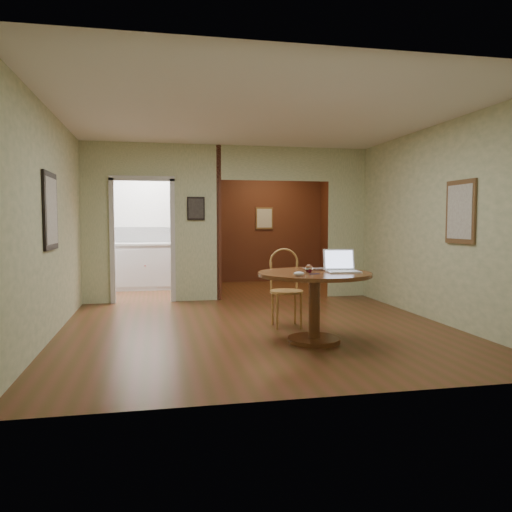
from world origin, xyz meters
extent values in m
plane|color=#4F3216|center=(0.00, 0.00, 0.00)|extent=(5.00, 5.00, 0.00)
plane|color=white|center=(0.00, 0.00, 2.70)|extent=(5.00, 5.00, 0.00)
plane|color=beige|center=(0.00, -2.50, 1.35)|extent=(5.00, 0.00, 5.00)
plane|color=beige|center=(-2.50, 0.00, 1.35)|extent=(0.00, 5.00, 5.00)
plane|color=beige|center=(2.50, 0.00, 1.35)|extent=(0.00, 5.00, 5.00)
cube|color=beige|center=(-2.25, 2.50, 1.35)|extent=(0.50, 2.70, 0.04)
cube|color=beige|center=(-0.60, 2.50, 1.35)|extent=(0.80, 2.70, 0.04)
cube|color=beige|center=(2.15, 2.50, 1.35)|extent=(0.70, 2.70, 0.04)
plane|color=white|center=(-1.35, 4.50, 1.35)|extent=(2.70, 0.00, 2.70)
plane|color=#3F1B12|center=(1.15, 5.00, 1.35)|extent=(2.70, 0.00, 2.70)
cube|color=#3F1B12|center=(-0.20, 3.75, 1.35)|extent=(0.08, 2.50, 2.70)
cube|color=black|center=(-2.48, 0.00, 1.50)|extent=(0.03, 0.70, 0.90)
cube|color=brown|center=(2.48, -0.50, 1.50)|extent=(0.03, 0.60, 0.80)
cube|color=black|center=(-0.60, 2.48, 1.60)|extent=(0.30, 0.03, 0.40)
cube|color=silver|center=(1.15, 4.98, 1.45)|extent=(0.40, 0.03, 0.50)
cube|color=white|center=(-1.35, 4.49, 1.10)|extent=(2.00, 0.02, 0.32)
cylinder|color=#5A3016|center=(0.48, -0.77, 0.03)|extent=(0.60, 0.60, 0.05)
cylinder|color=#5A3016|center=(0.48, -0.77, 0.40)|extent=(0.13, 0.13, 0.70)
cylinder|color=#5A3016|center=(0.48, -0.77, 0.78)|extent=(1.29, 1.29, 0.04)
cylinder|color=#B0793E|center=(0.38, 0.10, 0.46)|extent=(0.45, 0.45, 0.03)
cylinder|color=#B0793E|center=(0.22, -0.05, 0.23)|extent=(0.03, 0.03, 0.46)
cylinder|color=#B0793E|center=(0.53, -0.06, 0.23)|extent=(0.03, 0.03, 0.46)
cylinder|color=#B0793E|center=(0.23, 0.26, 0.23)|extent=(0.03, 0.03, 0.46)
cylinder|color=#B0793E|center=(0.54, 0.25, 0.23)|extent=(0.03, 0.03, 0.46)
cylinder|color=#B0793E|center=(0.21, 0.26, 0.66)|extent=(0.03, 0.03, 0.37)
cylinder|color=#B0793E|center=(0.56, 0.25, 0.66)|extent=(0.03, 0.03, 0.37)
torus|color=#B0793E|center=(0.39, 0.26, 0.83)|extent=(0.40, 0.04, 0.40)
cube|color=white|center=(0.79, -0.87, 0.81)|extent=(0.39, 0.29, 0.02)
cube|color=silver|center=(0.79, -0.90, 0.82)|extent=(0.32, 0.16, 0.00)
cube|color=white|center=(0.79, -0.71, 0.94)|extent=(0.37, 0.10, 0.24)
cube|color=gray|center=(0.79, -0.72, 0.94)|extent=(0.32, 0.08, 0.20)
imported|color=#A7A6AB|center=(0.58, -0.57, 0.82)|extent=(0.32, 0.21, 0.02)
ellipsoid|color=white|center=(0.19, -1.12, 0.83)|extent=(0.13, 0.09, 0.05)
cylinder|color=navy|center=(0.41, -0.97, 0.81)|extent=(0.13, 0.04, 0.01)
cube|color=silver|center=(-1.35, 4.20, 0.45)|extent=(2.00, 0.55, 0.90)
cube|color=silver|center=(-1.35, 4.20, 0.92)|extent=(2.06, 0.60, 0.04)
sphere|color=#B20C0C|center=(-1.50, 3.91, 0.50)|extent=(0.03, 0.03, 0.03)
sphere|color=#B20C0C|center=(-0.50, 3.91, 0.50)|extent=(0.03, 0.03, 0.03)
ellipsoid|color=beige|center=(-0.55, 4.20, 1.10)|extent=(0.37, 0.34, 0.31)
camera|label=1|loc=(-1.28, -6.15, 1.38)|focal=35.00mm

